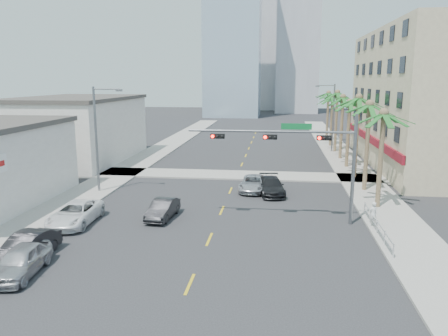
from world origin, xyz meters
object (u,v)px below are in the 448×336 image
traffic_signal_mast (305,149)px  car_lane_center (253,183)px  car_parked_mid (26,247)px  car_parked_far (75,213)px  car_parked_near (21,261)px  car_lane_left (163,209)px  car_lane_right (272,186)px  pedestrian (373,214)px

traffic_signal_mast → car_lane_center: (-3.78, 8.22, -4.40)m
car_parked_mid → car_parked_far: car_parked_far is taller
traffic_signal_mast → car_parked_near: (-14.31, -9.97, -4.32)m
car_parked_near → car_parked_far: (-0.88, 7.79, -0.01)m
traffic_signal_mast → car_parked_near: bearing=-145.1°
car_parked_mid → car_lane_left: size_ratio=1.09×
traffic_signal_mast → car_lane_right: bearing=106.8°
pedestrian → car_lane_center: bearing=-68.8°
car_parked_near → car_parked_far: car_parked_near is taller
car_lane_left → car_lane_center: size_ratio=0.84×
car_parked_near → car_lane_center: 21.01m
car_parked_far → traffic_signal_mast: bearing=6.5°
traffic_signal_mast → car_lane_center: size_ratio=2.32×
car_parked_far → pedestrian: (19.70, 1.60, 0.23)m
car_parked_far → car_lane_left: (5.52, 1.94, -0.07)m
car_parked_near → car_parked_mid: size_ratio=0.99×
car_parked_mid → car_lane_left: bearing=62.4°
car_parked_near → car_lane_left: car_parked_near is taller
car_parked_near → car_lane_right: bearing=49.5°
car_parked_far → car_parked_near: bearing=-85.2°
car_parked_mid → car_lane_right: size_ratio=0.90×
traffic_signal_mast → car_lane_right: traffic_signal_mast is taller
car_parked_near → car_parked_mid: 1.98m
car_parked_far → car_lane_right: bearing=34.4°
car_lane_center → pedestrian: bearing=-43.0°
car_lane_left → car_lane_right: car_lane_right is taller
car_lane_left → car_lane_center: bearing=59.4°
car_parked_mid → car_parked_near: bearing=-58.7°
traffic_signal_mast → car_lane_left: 10.62m
car_parked_mid → car_parked_far: 5.99m
car_parked_near → pedestrian: (18.82, 9.39, 0.22)m
car_lane_center → pedestrian: size_ratio=2.96×
car_lane_center → car_lane_right: size_ratio=0.99×
car_parked_near → pedestrian: pedestrian is taller
car_lane_left → car_lane_right: (7.46, 7.51, 0.04)m
car_lane_right → pedestrian: (6.72, -7.86, 0.26)m
car_lane_center → pedestrian: pedestrian is taller
car_parked_near → car_parked_mid: bearing=109.0°
traffic_signal_mast → car_parked_near: size_ratio=2.56×
car_lane_left → car_lane_right: 10.59m
car_parked_mid → car_lane_right: car_parked_mid is taller
car_lane_left → pedestrian: bearing=2.8°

